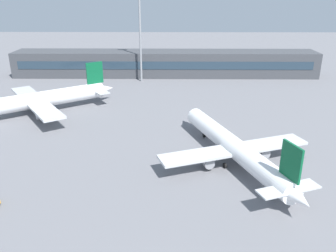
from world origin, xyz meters
name	(u,v)px	position (x,y,z in m)	size (l,w,h in m)	color
ground_plane	(160,139)	(0.00, 40.00, 0.00)	(400.00, 400.00, 0.00)	slate
terminal_building	(165,63)	(0.00, 99.70, 4.50)	(110.69, 12.13, 9.00)	#3F4247
airplane_near	(232,146)	(13.70, 29.84, 3.14)	(28.71, 40.09, 10.31)	white
airplane_mid	(30,101)	(-33.82, 55.37, 3.53)	(40.22, 30.86, 11.57)	white
floodlight_tower_west	(140,33)	(-8.23, 90.89, 16.62)	(3.20, 0.80, 29.10)	gray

